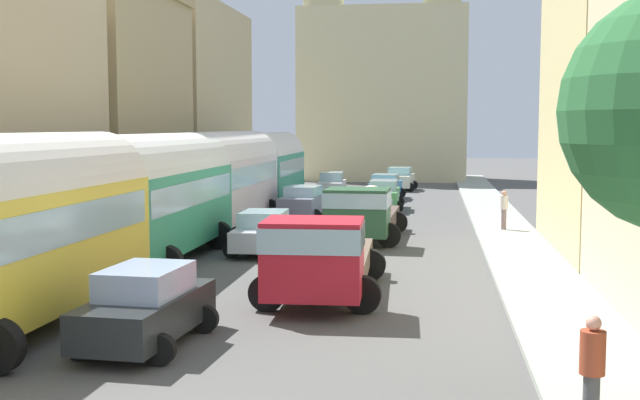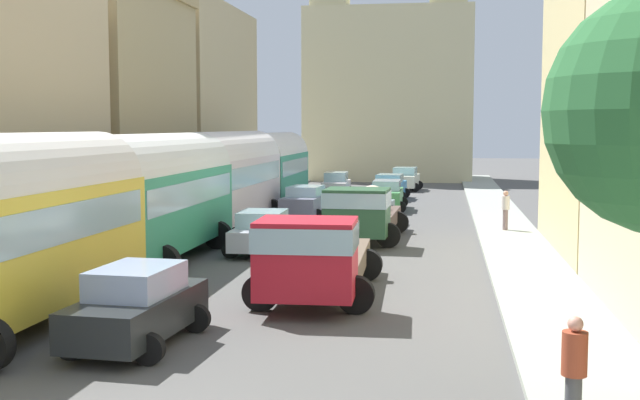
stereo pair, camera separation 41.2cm
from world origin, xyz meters
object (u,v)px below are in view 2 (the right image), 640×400
at_px(parked_bus_3, 275,166).
at_px(car_0, 372,208).
at_px(car_5, 263,232).
at_px(pedestrian_0, 574,373).
at_px(car_1, 387,195).
at_px(parked_bus_1, 158,191).
at_px(parked_bus_2, 231,174).
at_px(cargo_truck_0, 315,256).
at_px(car_7, 336,185).
at_px(car_6, 306,202).
at_px(car_4, 137,306).
at_px(car_2, 390,187).
at_px(cargo_truck_1, 362,212).
at_px(pedestrian_1, 506,209).
at_px(parked_bus_0, 9,222).
at_px(car_3, 405,179).

distance_m(parked_bus_3, car_0, 9.57).
bearing_deg(car_5, pedestrian_0, -63.00).
bearing_deg(car_1, parked_bus_1, -109.83).
relative_size(parked_bus_2, cargo_truck_0, 1.37).
bearing_deg(car_7, parked_bus_1, -95.80).
relative_size(car_5, car_6, 0.97).
bearing_deg(car_5, parked_bus_2, 113.60).
relative_size(car_4, car_7, 0.99).
distance_m(parked_bus_1, car_2, 24.36).
bearing_deg(cargo_truck_0, cargo_truck_1, 89.43).
bearing_deg(cargo_truck_1, pedestrian_0, -75.63).
relative_size(parked_bus_1, car_5, 2.44).
distance_m(car_1, car_5, 15.44).
height_order(cargo_truck_0, cargo_truck_1, cargo_truck_0).
bearing_deg(car_2, cargo_truck_1, -89.37).
bearing_deg(pedestrian_1, parked_bus_1, -142.95).
height_order(parked_bus_3, cargo_truck_0, parked_bus_3).
bearing_deg(cargo_truck_1, car_0, 91.11).
height_order(car_4, pedestrian_0, pedestrian_0).
bearing_deg(car_6, cargo_truck_1, -64.44).
relative_size(parked_bus_0, pedestrian_0, 4.97).
relative_size(car_2, car_3, 1.05).
bearing_deg(car_3, car_1, -91.32).
bearing_deg(car_2, parked_bus_3, -136.80).
xyz_separation_m(parked_bus_2, pedestrian_1, (11.76, -0.12, -1.34)).
xyz_separation_m(parked_bus_3, car_4, (3.13, -27.68, -1.47)).
bearing_deg(car_0, car_5, -109.65).
distance_m(parked_bus_0, parked_bus_1, 9.00).
height_order(parked_bus_3, cargo_truck_1, parked_bus_3).
bearing_deg(car_7, car_4, -88.95).
relative_size(car_7, pedestrian_0, 2.16).
xyz_separation_m(cargo_truck_0, car_6, (-3.39, 17.89, -0.37)).
xyz_separation_m(parked_bus_1, car_5, (2.98, 2.17, -1.57)).
bearing_deg(car_7, car_3, 55.44).
bearing_deg(car_1, pedestrian_1, -56.58).
xyz_separation_m(parked_bus_0, car_1, (6.23, 26.27, -1.58)).
distance_m(car_1, car_2, 6.32).
relative_size(parked_bus_3, pedestrian_0, 4.43).
height_order(parked_bus_0, parked_bus_3, parked_bus_0).
bearing_deg(parked_bus_3, car_5, -79.33).
bearing_deg(car_6, pedestrian_1, -23.34).
bearing_deg(parked_bus_0, pedestrian_0, -22.86).
xyz_separation_m(parked_bus_1, pedestrian_1, (11.76, 8.88, -1.30)).
bearing_deg(parked_bus_2, cargo_truck_0, -66.81).
distance_m(parked_bus_0, cargo_truck_0, 7.30).
bearing_deg(cargo_truck_1, car_3, 89.10).
relative_size(cargo_truck_1, car_7, 1.70).
height_order(parked_bus_3, pedestrian_0, parked_bus_3).
bearing_deg(car_6, car_2, 73.00).
bearing_deg(pedestrian_0, car_1, 98.86).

